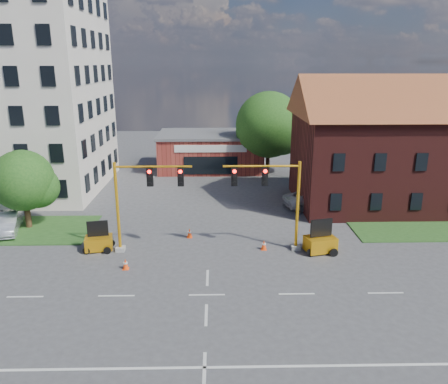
% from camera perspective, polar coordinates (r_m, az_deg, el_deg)
% --- Properties ---
extents(ground, '(120.00, 120.00, 0.00)m').
position_cam_1_polar(ground, '(24.86, -2.25, -13.27)').
color(ground, '#3F3F42').
rests_on(ground, ground).
extents(grass_verge_ne, '(14.00, 4.00, 0.08)m').
position_cam_1_polar(grass_verge_ne, '(37.31, 26.96, -4.59)').
color(grass_verge_ne, '#1F481B').
rests_on(grass_verge_ne, ground).
extents(lane_markings, '(60.00, 36.00, 0.01)m').
position_cam_1_polar(lane_markings, '(22.31, -2.39, -17.11)').
color(lane_markings, silver).
rests_on(lane_markings, ground).
extents(office_block, '(18.40, 15.40, 20.60)m').
position_cam_1_polar(office_block, '(48.09, -27.10, 12.40)').
color(office_block, beige).
rests_on(office_block, ground).
extents(brick_shop, '(12.40, 8.40, 4.30)m').
position_cam_1_polar(brick_shop, '(52.54, -1.72, 5.40)').
color(brick_shop, maroon).
rests_on(brick_shop, ground).
extents(townhouse_row, '(21.00, 11.00, 11.50)m').
position_cam_1_polar(townhouse_row, '(41.92, 23.65, 6.38)').
color(townhouse_row, '#481715').
rests_on(townhouse_row, ground).
extents(tree_large, '(7.74, 7.37, 9.35)m').
position_cam_1_polar(tree_large, '(49.53, 6.29, 8.46)').
color(tree_large, '#321C12').
rests_on(tree_large, ground).
extents(tree_nw_front, '(4.85, 4.62, 6.13)m').
position_cam_1_polar(tree_nw_front, '(36.22, -24.35, 1.16)').
color(tree_nw_front, '#321C12').
rests_on(tree_nw_front, ground).
extents(signal_mast_west, '(5.30, 0.60, 6.20)m').
position_cam_1_polar(signal_mast_west, '(29.22, -10.71, -0.51)').
color(signal_mast_west, gray).
rests_on(signal_mast_west, ground).
extents(signal_mast_east, '(5.30, 0.60, 6.20)m').
position_cam_1_polar(signal_mast_east, '(29.07, 6.48, -0.41)').
color(signal_mast_east, gray).
rests_on(signal_mast_east, ground).
extents(trailer_west, '(1.97, 1.49, 2.04)m').
position_cam_1_polar(trailer_west, '(31.13, -16.04, -6.24)').
color(trailer_west, orange).
rests_on(trailer_west, ground).
extents(trailer_east, '(2.24, 1.76, 2.25)m').
position_cam_1_polar(trailer_east, '(30.33, 12.46, -6.45)').
color(trailer_east, orange).
rests_on(trailer_east, ground).
extents(cone_a, '(0.40, 0.40, 0.70)m').
position_cam_1_polar(cone_a, '(28.13, -12.74, -9.17)').
color(cone_a, '#FF430D').
rests_on(cone_a, ground).
extents(cone_b, '(0.40, 0.40, 0.70)m').
position_cam_1_polar(cone_b, '(32.24, -4.53, -5.37)').
color(cone_b, '#FF430D').
rests_on(cone_b, ground).
extents(cone_c, '(0.40, 0.40, 0.70)m').
position_cam_1_polar(cone_c, '(30.26, 5.23, -6.91)').
color(cone_c, '#FF430D').
rests_on(cone_c, ground).
extents(cone_d, '(0.40, 0.40, 0.70)m').
position_cam_1_polar(cone_d, '(31.05, 12.97, -6.66)').
color(cone_d, '#FF430D').
rests_on(cone_d, ground).
extents(pickup_white, '(5.97, 3.66, 1.54)m').
position_cam_1_polar(pickup_white, '(39.33, 11.83, -0.91)').
color(pickup_white, silver).
rests_on(pickup_white, ground).
extents(sedan_silver_front, '(2.77, 4.84, 1.51)m').
position_cam_1_polar(sedan_silver_front, '(36.87, -26.45, -3.58)').
color(sedan_silver_front, '#AAAEB2').
rests_on(sedan_silver_front, ground).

